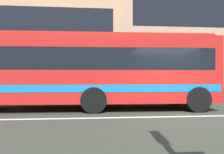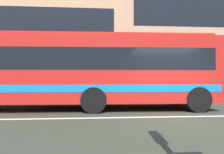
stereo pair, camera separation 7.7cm
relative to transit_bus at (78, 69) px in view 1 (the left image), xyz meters
The scene contains 6 objects.
ground_plane 4.47m from the transit_bus, 30.19° to the right, with size 160.00×160.00×0.00m, color #383B2E.
lane_centre_line 4.47m from the transit_bus, 30.19° to the right, with size 60.00×0.16×0.01m, color silver.
hedge_row_far 6.87m from the transit_bus, 29.69° to the left, with size 17.59×1.10×0.77m, color #214B16.
apartment_block_left 13.54m from the transit_bus, 119.31° to the left, with size 18.64×9.14×10.21m.
apartment_block_right 18.28m from the transit_bus, 39.98° to the left, with size 21.49×9.14×11.76m.
transit_bus is the anchor object (origin of this frame).
Camera 1 is at (-2.77, -6.45, 1.37)m, focal length 30.66 mm.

